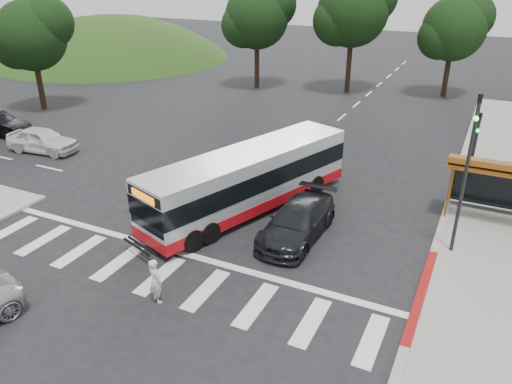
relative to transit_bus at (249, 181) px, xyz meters
The scene contains 17 objects.
ground 2.09m from the transit_bus, 109.60° to the right, with size 140.00×140.00×0.00m, color black.
sidewalk_east 12.46m from the transit_bus, 32.09° to the left, with size 4.00×40.00×0.12m, color gray.
curb_east 10.83m from the transit_bus, 37.77° to the left, with size 0.30×40.00×0.15m, color #9E9991.
curb_east_red 9.26m from the transit_bus, 21.92° to the right, with size 0.32×6.00×0.15m, color maroon.
hillside_nw 43.31m from the transit_bus, 138.68° to the left, with size 44.00×44.00×10.00m, color #294616.
crosswalk_ladder 6.60m from the transit_bus, 94.50° to the right, with size 18.00×2.60×0.01m, color silver.
bus_shelter 10.97m from the transit_bus, 19.70° to the left, with size 4.20×1.60×2.86m.
traffic_signal_ne_tall 9.42m from the transit_bus, ahead, with size 0.18×0.37×6.50m.
traffic_signal_ne_short 11.57m from the transit_bus, 37.87° to the left, with size 0.18×0.37×4.00m.
tree_north_a 25.37m from the transit_bus, 95.61° to the left, with size 6.60×6.15×10.17m.
tree_north_b 27.54m from the transit_bus, 78.20° to the left, with size 5.72×5.33×8.43m.
tree_north_c 25.40m from the transit_bus, 114.73° to the left, with size 6.16×5.74×9.30m.
tree_west_a 24.41m from the transit_bus, 158.93° to the left, with size 5.72×5.33×8.43m.
transit_bus is the anchor object (origin of this frame).
pedestrian 7.72m from the transit_bus, 87.82° to the right, with size 0.61×0.40×1.67m, color white.
dark_sedan 3.43m from the transit_bus, 25.68° to the right, with size 2.09×5.15×1.49m, color black.
west_car_white 14.90m from the transit_bus, behind, with size 1.79×4.45×1.52m, color silver.
Camera 1 is at (10.04, -17.44, 10.77)m, focal length 35.00 mm.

